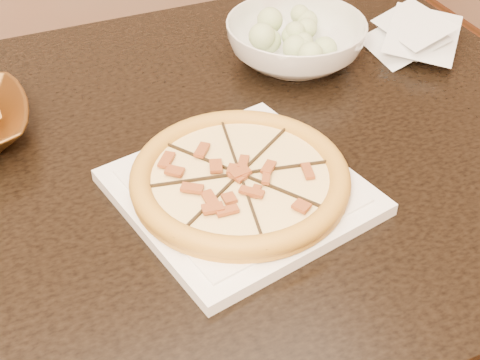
{
  "coord_description": "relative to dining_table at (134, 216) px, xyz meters",
  "views": [
    {
      "loc": [
        0.01,
        -0.57,
        1.35
      ],
      "look_at": [
        0.28,
        0.06,
        0.78
      ],
      "focal_mm": 50.0,
      "sensor_mm": 36.0,
      "label": 1
    }
  ],
  "objects": [
    {
      "name": "pizza",
      "position": [
        0.12,
        -0.13,
        0.13
      ],
      "size": [
        0.29,
        0.29,
        0.03
      ],
      "color": "gold",
      "rests_on": "plate"
    },
    {
      "name": "dining_table",
      "position": [
        0.0,
        0.0,
        0.0
      ],
      "size": [
        1.44,
        0.93,
        0.75
      ],
      "color": "black",
      "rests_on": "floor"
    },
    {
      "name": "salad_bowl",
      "position": [
        0.36,
        0.17,
        0.14
      ],
      "size": [
        0.28,
        0.28,
        0.08
      ],
      "primitive_type": "imported",
      "rotation": [
        0.0,
        0.0,
        0.15
      ],
      "color": "silver",
      "rests_on": "dining_table"
    },
    {
      "name": "cling_film",
      "position": [
        0.56,
        0.12,
        0.12
      ],
      "size": [
        0.18,
        0.16,
        0.05
      ],
      "primitive_type": null,
      "rotation": [
        0.0,
        0.0,
        0.2
      ],
      "color": "white",
      "rests_on": "dining_table"
    },
    {
      "name": "plate",
      "position": [
        0.12,
        -0.13,
        0.11
      ],
      "size": [
        0.35,
        0.35,
        0.02
      ],
      "color": "white",
      "rests_on": "dining_table"
    },
    {
      "name": "salad",
      "position": [
        0.36,
        0.17,
        0.19
      ],
      "size": [
        0.12,
        0.12,
        0.04
      ],
      "color": "beige",
      "rests_on": "salad_bowl"
    }
  ]
}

